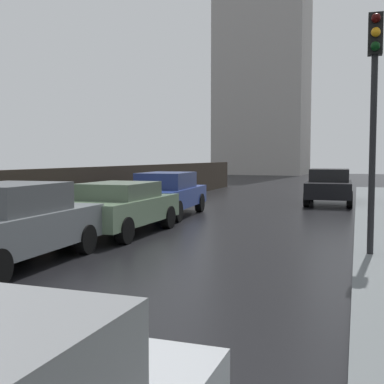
% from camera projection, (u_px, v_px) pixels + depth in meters
% --- Properties ---
extents(car_grey_mid_road, '(1.90, 4.24, 1.50)m').
position_uv_depth(car_grey_mid_road, '(8.00, 224.00, 9.02)').
color(car_grey_mid_road, slate).
rests_on(car_grey_mid_road, ground).
extents(car_black_far_ahead, '(1.92, 4.01, 1.48)m').
position_uv_depth(car_black_far_ahead, '(329.00, 186.00, 20.80)').
color(car_black_far_ahead, black).
rests_on(car_black_far_ahead, ground).
extents(car_blue_behind_camera, '(2.00, 4.57, 1.46)m').
position_uv_depth(car_blue_behind_camera, '(167.00, 193.00, 16.69)').
color(car_blue_behind_camera, navy).
rests_on(car_blue_behind_camera, ground).
extents(car_green_far_lane, '(1.84, 4.06, 1.33)m').
position_uv_depth(car_green_far_lane, '(120.00, 207.00, 12.78)').
color(car_green_far_lane, slate).
rests_on(car_green_far_lane, ground).
extents(traffic_light, '(0.26, 0.39, 4.47)m').
position_uv_depth(traffic_light, '(374.00, 89.00, 9.24)').
color(traffic_light, black).
rests_on(traffic_light, sidewalk_strip).
extents(distant_tower, '(10.54, 7.25, 39.96)m').
position_uv_depth(distant_tower, '(263.00, 18.00, 56.52)').
color(distant_tower, '#9E9993').
rests_on(distant_tower, ground).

